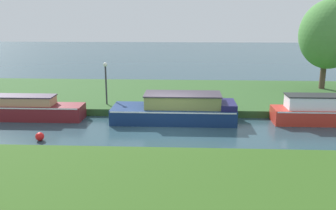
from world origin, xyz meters
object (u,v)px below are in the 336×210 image
object	(u,v)px
mooring_post_near	(195,102)
channel_buoy	(40,137)
maroon_narrowboat	(16,108)
navy_barge	(177,110)
lamp_post	(106,78)
red_cruiser	(320,111)
willow_tree_left	(329,34)

from	to	relation	value
mooring_post_near	channel_buoy	bearing A→B (deg)	-146.43
maroon_narrowboat	navy_barge	bearing A→B (deg)	0.00
navy_barge	lamp_post	bearing A→B (deg)	154.65
channel_buoy	navy_barge	bearing A→B (deg)	29.53
maroon_narrowboat	lamp_post	size ratio (longest dim) A/B	2.92
red_cruiser	mooring_post_near	bearing A→B (deg)	169.37
navy_barge	channel_buoy	size ratio (longest dim) A/B	16.70
lamp_post	channel_buoy	bearing A→B (deg)	-109.11
maroon_narrowboat	mooring_post_near	xyz separation A→B (m)	(10.01, 1.25, 0.18)
maroon_narrowboat	channel_buoy	world-z (taller)	maroon_narrowboat
navy_barge	willow_tree_left	xyz separation A→B (m)	(10.42, 7.22, 3.68)
red_cruiser	mooring_post_near	world-z (taller)	red_cruiser
red_cruiser	lamp_post	distance (m)	12.23
navy_barge	willow_tree_left	world-z (taller)	willow_tree_left
mooring_post_near	channel_buoy	xyz separation A→B (m)	(-7.25, -4.81, -0.58)
navy_barge	mooring_post_near	bearing A→B (deg)	52.27
red_cruiser	lamp_post	size ratio (longest dim) A/B	1.95
navy_barge	lamp_post	size ratio (longest dim) A/B	2.64
willow_tree_left	channel_buoy	xyz separation A→B (m)	(-16.70, -10.78, -4.13)
lamp_post	mooring_post_near	size ratio (longest dim) A/B	3.36
navy_barge	mooring_post_near	size ratio (longest dim) A/B	8.86
maroon_narrowboat	mooring_post_near	distance (m)	10.09
lamp_post	channel_buoy	world-z (taller)	lamp_post
maroon_narrowboat	red_cruiser	size ratio (longest dim) A/B	1.50
mooring_post_near	willow_tree_left	bearing A→B (deg)	32.27
maroon_narrowboat	channel_buoy	distance (m)	4.52
maroon_narrowboat	willow_tree_left	world-z (taller)	willow_tree_left
navy_barge	lamp_post	world-z (taller)	lamp_post
willow_tree_left	mooring_post_near	xyz separation A→B (m)	(-9.45, -5.97, -3.56)
red_cruiser	navy_barge	bearing A→B (deg)	180.00
red_cruiser	willow_tree_left	size ratio (longest dim) A/B	0.78
channel_buoy	lamp_post	bearing A→B (deg)	70.89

